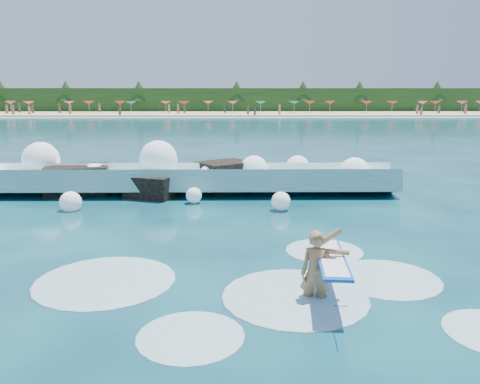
{
  "coord_description": "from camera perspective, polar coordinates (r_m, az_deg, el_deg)",
  "views": [
    {
      "loc": [
        1.34,
        -10.17,
        3.74
      ],
      "look_at": [
        1.5,
        2.0,
        1.2
      ],
      "focal_mm": 35.0,
      "sensor_mm": 36.0,
      "label": 1
    }
  ],
  "objects": [
    {
      "name": "ground",
      "position": [
        10.92,
        -7.84,
        -8.36
      ],
      "size": [
        200.0,
        200.0,
        0.0
      ],
      "primitive_type": "plane",
      "color": "#07293E",
      "rests_on": "ground"
    },
    {
      "name": "beach",
      "position": [
        88.25,
        -1.67,
        9.5
      ],
      "size": [
        140.0,
        20.0,
        0.4
      ],
      "primitive_type": "cube",
      "color": "tan",
      "rests_on": "ground"
    },
    {
      "name": "wet_band",
      "position": [
        77.27,
        -1.79,
        9.05
      ],
      "size": [
        140.0,
        5.0,
        0.08
      ],
      "primitive_type": "cube",
      "color": "silver",
      "rests_on": "ground"
    },
    {
      "name": "treeline",
      "position": [
        98.19,
        -1.58,
        11.07
      ],
      "size": [
        140.0,
        4.0,
        5.0
      ],
      "primitive_type": "cube",
      "color": "black",
      "rests_on": "ground"
    },
    {
      "name": "breaking_wave",
      "position": [
        18.29,
        -7.4,
        1.48
      ],
      "size": [
        16.47,
        2.63,
        1.42
      ],
      "color": "teal",
      "rests_on": "ground"
    },
    {
      "name": "rock_cluster",
      "position": [
        18.47,
        -11.45,
        1.23
      ],
      "size": [
        8.25,
        3.32,
        1.35
      ],
      "color": "black",
      "rests_on": "ground"
    },
    {
      "name": "surfer_with_board",
      "position": [
        8.82,
        9.67,
        -9.35
      ],
      "size": [
        0.95,
        2.81,
        1.59
      ],
      "color": "#946B45",
      "rests_on": "ground"
    },
    {
      "name": "wave_spray",
      "position": [
        18.3,
        -10.3,
        2.87
      ],
      "size": [
        15.18,
        4.32,
        2.1
      ],
      "color": "white",
      "rests_on": "ground"
    },
    {
      "name": "surf_foam",
      "position": [
        9.46,
        1.72,
        -11.52
      ],
      "size": [
        9.16,
        5.91,
        0.14
      ],
      "color": "silver",
      "rests_on": "ground"
    },
    {
      "name": "beach_umbrellas",
      "position": [
        90.32,
        -1.81,
        10.85
      ],
      "size": [
        110.87,
        6.03,
        0.5
      ],
      "color": "red",
      "rests_on": "ground"
    },
    {
      "name": "beachgoers",
      "position": [
        84.09,
        -1.47,
        9.97
      ],
      "size": [
        98.76,
        13.8,
        1.91
      ],
      "color": "#3F332D",
      "rests_on": "ground"
    }
  ]
}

